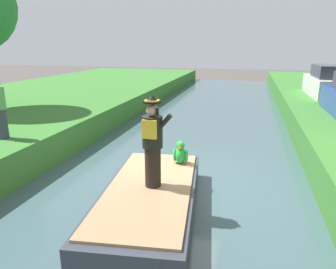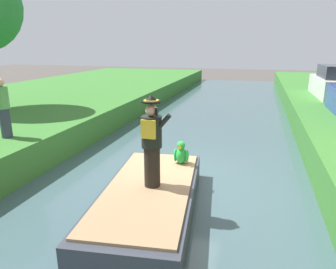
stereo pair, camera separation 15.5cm
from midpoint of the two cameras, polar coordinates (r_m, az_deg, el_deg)
The scene contains 7 objects.
ground_plane at distance 8.08m, azimuth -0.37°, elevation -9.29°, with size 80.00×80.00×0.00m, color #4C4742.
canal_water at distance 8.06m, azimuth -0.37°, elevation -8.97°, with size 6.87×48.00×0.10m, color #3D565B.
boat at distance 6.55m, azimuth -4.02°, elevation -11.85°, with size 2.28×4.38×0.61m.
person_pirate at distance 6.10m, azimuth -3.55°, elevation -1.41°, with size 0.61×0.42×1.85m.
parrot_plush at distance 7.48m, azimuth 1.71°, elevation -3.52°, with size 0.36×0.34×0.57m.
parked_car_white at distance 17.24m, azimuth 27.06°, elevation 8.34°, with size 1.80×4.04×1.50m.
person_bystander at distance 9.42m, azimuth -28.76°, elevation 4.12°, with size 0.34×0.34×1.60m.
Camera 1 is at (1.81, -7.07, 3.47)m, focal length 33.44 mm.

